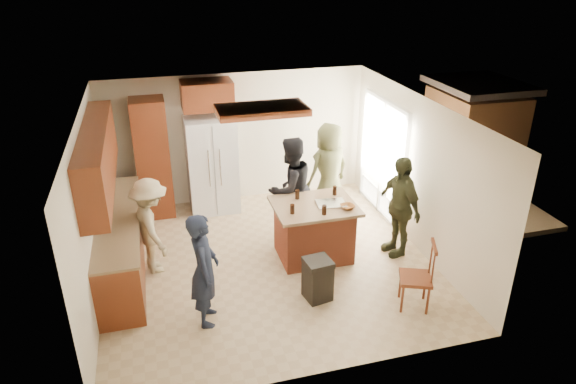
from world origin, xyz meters
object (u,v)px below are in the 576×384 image
object	(u,v)px
person_behind_right	(329,169)
spindle_chair	(417,278)
kitchen_island	(314,230)
trash_bin	(318,279)
person_front_left	(204,270)
refrigerator	(212,165)
person_counter	(152,226)
person_behind_left	(290,188)
person_side_right	(399,206)

from	to	relation	value
person_behind_right	spindle_chair	xyz separation A→B (m)	(0.21, -3.05, -0.41)
kitchen_island	trash_bin	xyz separation A→B (m)	(-0.29, -1.08, -0.16)
person_front_left	person_behind_right	world-z (taller)	person_behind_right
trash_bin	spindle_chair	size ratio (longest dim) A/B	0.63
refrigerator	person_counter	bearing A→B (deg)	-122.16
refrigerator	trash_bin	distance (m)	3.43
person_front_left	person_behind_left	xyz separation A→B (m)	(1.68, 1.90, 0.10)
person_behind_right	person_side_right	bearing A→B (deg)	90.89
person_side_right	refrigerator	xyz separation A→B (m)	(-2.65, 2.37, 0.06)
person_front_left	refrigerator	world-z (taller)	refrigerator
refrigerator	person_front_left	bearing A→B (deg)	-99.49
person_behind_right	refrigerator	xyz separation A→B (m)	(-2.05, 0.70, 0.03)
person_behind_right	spindle_chair	size ratio (longest dim) A/B	1.75
person_front_left	person_side_right	distance (m)	3.33
person_front_left	person_side_right	xyz separation A→B (m)	(3.20, 0.92, 0.04)
person_counter	refrigerator	distance (m)	2.20
person_side_right	person_counter	size ratio (longest dim) A/B	1.11
kitchen_island	spindle_chair	bearing A→B (deg)	-59.18
person_side_right	spindle_chair	distance (m)	1.48
person_behind_right	refrigerator	world-z (taller)	refrigerator
trash_bin	person_behind_left	bearing A→B (deg)	86.52
trash_bin	spindle_chair	world-z (taller)	spindle_chair
kitchen_island	trash_bin	distance (m)	1.13
person_behind_left	kitchen_island	world-z (taller)	person_behind_left
person_behind_right	kitchen_island	xyz separation A→B (m)	(-0.75, -1.44, -0.39)
person_counter	refrigerator	size ratio (longest dim) A/B	0.84
person_behind_left	kitchen_island	distance (m)	0.88
person_behind_right	trash_bin	world-z (taller)	person_behind_right
person_behind_right	person_counter	bearing A→B (deg)	1.01
person_side_right	person_counter	distance (m)	3.85
person_behind_left	person_front_left	bearing A→B (deg)	23.99
person_front_left	person_behind_left	size ratio (longest dim) A/B	0.88
trash_bin	person_side_right	bearing A→B (deg)	27.65
trash_bin	person_counter	bearing A→B (deg)	147.95
spindle_chair	person_front_left	bearing A→B (deg)	170.78
person_behind_right	person_counter	distance (m)	3.42
person_front_left	trash_bin	world-z (taller)	person_front_left
person_side_right	spindle_chair	xyz separation A→B (m)	(-0.38, -1.38, -0.38)
kitchen_island	spindle_chair	size ratio (longest dim) A/B	1.29
person_front_left	refrigerator	size ratio (longest dim) A/B	0.88
person_behind_right	person_behind_left	bearing A→B (deg)	18.05
person_behind_right	refrigerator	size ratio (longest dim) A/B	0.97
person_front_left	person_counter	bearing A→B (deg)	31.60
trash_bin	person_front_left	bearing A→B (deg)	-177.52
person_front_left	trash_bin	xyz separation A→B (m)	(1.57, 0.07, -0.47)
person_counter	kitchen_island	distance (m)	2.51
person_counter	kitchen_island	size ratio (longest dim) A/B	1.18
person_behind_left	spindle_chair	xyz separation A→B (m)	(1.14, -2.36, -0.44)
person_behind_right	spindle_chair	world-z (taller)	person_behind_right
person_behind_right	person_counter	world-z (taller)	person_behind_right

